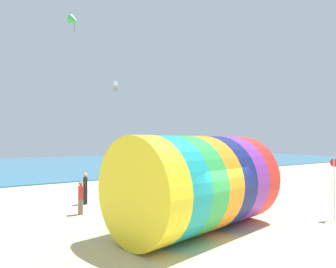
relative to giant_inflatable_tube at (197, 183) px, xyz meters
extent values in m
plane|color=#CCBA8C|center=(-0.04, -1.91, -1.82)|extent=(120.00, 120.00, 0.00)
cube|color=teal|center=(-0.04, 36.07, -1.77)|extent=(120.00, 40.00, 0.10)
cylinder|color=yellow|center=(-2.76, -0.49, 0.00)|extent=(1.56, 3.75, 3.65)
cylinder|color=teal|center=(-1.85, -0.33, 0.00)|extent=(1.56, 3.75, 3.65)
cylinder|color=green|center=(-0.94, -0.17, 0.00)|extent=(1.56, 3.75, 3.65)
cylinder|color=orange|center=(-0.02, 0.00, 0.00)|extent=(1.56, 3.75, 3.65)
cylinder|color=navy|center=(0.89, 0.16, 0.00)|extent=(1.56, 3.75, 3.65)
cylinder|color=purple|center=(1.80, 0.32, 0.00)|extent=(1.56, 3.75, 3.65)
cylinder|color=red|center=(2.71, 0.49, 0.00)|extent=(1.56, 3.75, 3.65)
cylinder|color=black|center=(3.19, 0.57, 0.00)|extent=(0.65, 3.31, 3.36)
cylinder|color=black|center=(4.78, 0.93, -1.39)|extent=(0.24, 0.24, 0.87)
cube|color=red|center=(4.78, 0.93, -0.62)|extent=(0.42, 0.39, 0.65)
sphere|color=#9E7051|center=(4.78, 0.93, -0.16)|extent=(0.24, 0.24, 0.24)
cube|color=white|center=(2.26, 12.69, 6.14)|extent=(0.38, 0.38, 0.33)
cube|color=gray|center=(2.26, 12.69, 5.65)|extent=(0.38, 0.38, 0.33)
cylinder|color=black|center=(2.26, 12.69, 5.89)|extent=(0.02, 0.02, 0.87)
cone|color=green|center=(-1.40, 11.38, 9.87)|extent=(1.01, 1.06, 0.85)
cylinder|color=#1E642A|center=(-1.40, 11.38, 9.35)|extent=(0.03, 0.03, 0.69)
cylinder|color=black|center=(0.56, 7.16, -1.43)|extent=(0.24, 0.24, 0.79)
cube|color=yellow|center=(0.56, 7.16, -0.74)|extent=(0.41, 0.33, 0.59)
sphere|color=#9E7051|center=(0.56, 7.16, -0.32)|extent=(0.21, 0.21, 0.21)
cylinder|color=#726651|center=(-2.94, 5.00, -1.44)|extent=(0.24, 0.24, 0.76)
cube|color=red|center=(-2.94, 5.00, -0.78)|extent=(0.30, 0.40, 0.57)
sphere|color=#9E7051|center=(-2.94, 5.00, -0.37)|extent=(0.21, 0.21, 0.21)
cylinder|color=black|center=(-2.01, 7.12, -1.41)|extent=(0.24, 0.24, 0.84)
cube|color=#232328|center=(-2.01, 7.12, -0.67)|extent=(0.32, 0.41, 0.63)
sphere|color=tan|center=(-2.01, 7.12, -0.22)|extent=(0.23, 0.23, 0.23)
cylinder|color=silver|center=(5.95, -2.19, -0.49)|extent=(0.05, 0.05, 2.68)
camera|label=1|loc=(-7.46, -8.97, 1.63)|focal=32.00mm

